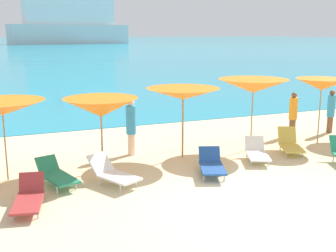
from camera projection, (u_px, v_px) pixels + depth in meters
ground_plane at (127, 124)px, 18.76m from camera, size 50.00×100.00×0.30m
ocean_water at (4, 41)px, 216.65m from camera, size 650.00×440.00×0.02m
umbrella_1 at (2, 108)px, 10.78m from camera, size 2.26×2.26×2.13m
umbrella_2 at (101, 107)px, 11.61m from camera, size 2.16×2.16×2.08m
umbrella_3 at (183, 94)px, 12.84m from camera, size 2.49×2.49×2.18m
umbrella_4 at (253, 86)px, 13.77m from camera, size 2.48×2.48×2.35m
umbrella_5 at (322, 85)px, 14.48m from camera, size 1.81×1.81×2.29m
lounge_chair_0 at (113, 173)px, 10.78m from camera, size 1.21×1.59×0.72m
lounge_chair_1 at (257, 152)px, 12.86m from camera, size 1.10×1.50×0.64m
lounge_chair_6 at (290, 144)px, 13.74m from camera, size 1.12×1.51×0.75m
lounge_chair_8 at (212, 164)px, 11.56m from camera, size 1.08×1.56×0.64m
lounge_chair_9 at (29, 197)px, 9.33m from camera, size 0.86×1.56×0.64m
lounge_chair_10 at (56, 174)px, 10.74m from camera, size 0.98×1.63×0.63m
beachgoer_0 at (331, 110)px, 16.34m from camera, size 0.29×0.29×1.68m
beachgoer_2 at (293, 113)px, 15.86m from camera, size 0.31×0.31×1.66m
beachgoer_4 at (131, 125)px, 13.34m from camera, size 0.32×0.32×1.81m
cruise_ship at (69, 18)px, 153.35m from camera, size 44.14×16.44×23.40m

